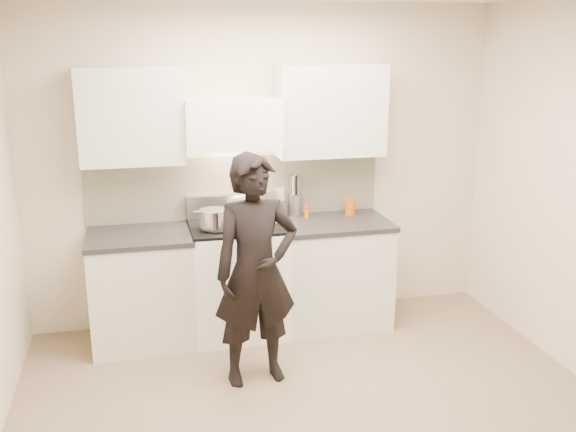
{
  "coord_description": "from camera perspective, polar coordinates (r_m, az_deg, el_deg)",
  "views": [
    {
      "loc": [
        -1.06,
        -3.54,
        2.4
      ],
      "look_at": [
        0.04,
        1.05,
        1.09
      ],
      "focal_mm": 40.0,
      "sensor_mm": 36.0,
      "label": 1
    }
  ],
  "objects": [
    {
      "name": "ground_plane",
      "position": [
        4.41,
        2.8,
        -17.54
      ],
      "size": [
        4.0,
        4.0,
        0.0
      ],
      "primitive_type": "plane",
      "color": "#7D6A52"
    },
    {
      "name": "stove",
      "position": [
        5.38,
        -4.48,
        -5.54
      ],
      "size": [
        0.76,
        0.65,
        0.96
      ],
      "color": "white",
      "rests_on": "ground"
    },
    {
      "name": "utensil_crock",
      "position": [
        5.55,
        0.56,
        1.17
      ],
      "size": [
        0.13,
        0.13,
        0.36
      ],
      "color": "#A9A9A9",
      "rests_on": "counter_right"
    },
    {
      "name": "person",
      "position": [
        4.51,
        -2.85,
        -4.91
      ],
      "size": [
        0.65,
        0.47,
        1.67
      ],
      "primitive_type": "imported",
      "rotation": [
        0.0,
        0.0,
        0.12
      ],
      "color": "black",
      "rests_on": "ground"
    },
    {
      "name": "wok",
      "position": [
        5.35,
        -3.69,
        0.78
      ],
      "size": [
        0.33,
        0.39,
        0.26
      ],
      "color": "silver",
      "rests_on": "stove"
    },
    {
      "name": "oil_glass",
      "position": [
        5.6,
        5.54,
        0.9
      ],
      "size": [
        0.09,
        0.09,
        0.16
      ],
      "color": "#AD4E0E",
      "rests_on": "counter_right"
    },
    {
      "name": "counter_left",
      "position": [
        5.33,
        -12.82,
        -6.26
      ],
      "size": [
        0.82,
        0.67,
        0.92
      ],
      "color": "silver",
      "rests_on": "ground"
    },
    {
      "name": "stock_pot",
      "position": [
        5.08,
        -6.65,
        -0.24
      ],
      "size": [
        0.3,
        0.29,
        0.15
      ],
      "color": "silver",
      "rests_on": "stove"
    },
    {
      "name": "spice_jar",
      "position": [
        5.5,
        1.69,
        0.38
      ],
      "size": [
        0.04,
        0.04,
        0.1
      ],
      "color": "#DB6105",
      "rests_on": "counter_right"
    },
    {
      "name": "counter_right",
      "position": [
        5.57,
        4.02,
        -4.96
      ],
      "size": [
        0.92,
        0.67,
        0.92
      ],
      "color": "silver",
      "rests_on": "ground"
    },
    {
      "name": "room_shell",
      "position": [
        4.12,
        0.88,
        4.22
      ],
      "size": [
        4.04,
        3.54,
        2.7
      ],
      "color": "beige",
      "rests_on": "ground"
    }
  ]
}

